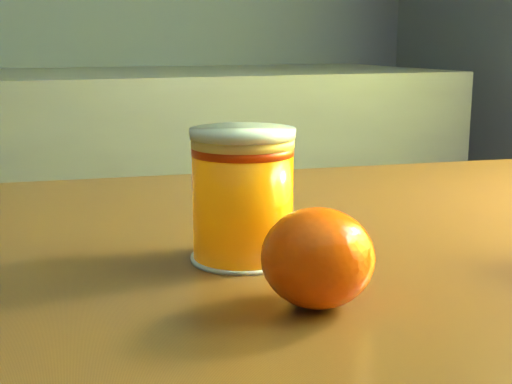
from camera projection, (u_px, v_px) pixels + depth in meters
name	position (u px, v px, depth m)	size (l,w,h in m)	color
juice_glass	(243.00, 196.00, 0.51)	(0.08, 0.08, 0.09)	orange
orange_front	(318.00, 258.00, 0.43)	(0.07, 0.07, 0.06)	#FF4905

